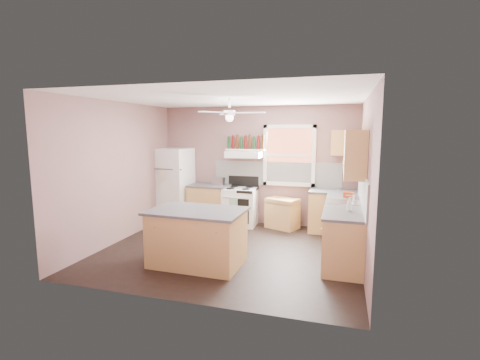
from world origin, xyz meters
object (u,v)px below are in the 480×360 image
(toaster, at_px, (218,181))
(cart, at_px, (282,213))
(refrigerator, at_px, (175,185))
(stove, at_px, (240,207))
(island, at_px, (197,238))

(toaster, distance_m, cart, 1.64)
(refrigerator, distance_m, toaster, 1.10)
(refrigerator, distance_m, stove, 1.68)
(toaster, height_order, cart, toaster)
(stove, xyz_separation_m, cart, (0.97, 0.04, -0.10))
(refrigerator, height_order, cart, refrigerator)
(refrigerator, xyz_separation_m, island, (1.63, -2.43, -0.44))
(cart, bearing_deg, island, -88.54)
(refrigerator, height_order, stove, refrigerator)
(island, bearing_deg, cart, 70.35)
(island, bearing_deg, stove, 91.58)
(cart, height_order, island, island)
(cart, bearing_deg, refrigerator, -155.98)
(cart, distance_m, island, 2.67)
(refrigerator, relative_size, toaster, 6.19)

